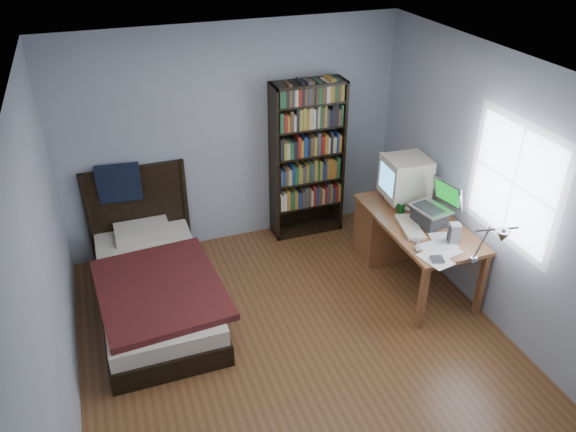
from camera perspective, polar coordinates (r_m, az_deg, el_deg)
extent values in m
plane|color=brown|center=(5.24, 1.18, -13.47)|extent=(4.20, 4.20, 0.00)
plane|color=white|center=(3.95, 1.57, 13.69)|extent=(4.20, 4.20, 0.00)
cube|color=#AAB4C8|center=(6.26, -5.58, 7.87)|extent=(3.80, 0.04, 2.50)
cube|color=#AAB4C8|center=(4.29, -23.27, -6.27)|extent=(0.04, 4.20, 2.50)
cube|color=#AAB4C8|center=(5.37, 20.68, 1.92)|extent=(0.04, 4.20, 2.50)
cube|color=white|center=(5.18, 21.97, 3.09)|extent=(0.01, 1.14, 1.14)
cube|color=white|center=(5.17, 21.92, 3.08)|extent=(0.01, 1.00, 1.00)
cube|color=brown|center=(5.82, 13.11, -0.65)|extent=(0.75, 1.48, 0.04)
cube|color=brown|center=(5.40, 13.49, -8.16)|extent=(0.06, 0.06, 0.69)
cube|color=brown|center=(5.73, 19.04, -6.56)|extent=(0.06, 0.06, 0.69)
cube|color=brown|center=(6.37, 7.05, -0.97)|extent=(0.06, 0.06, 0.69)
cube|color=brown|center=(6.65, 12.08, 0.03)|extent=(0.06, 0.06, 0.69)
cube|color=brown|center=(6.38, 10.34, -1.20)|extent=(0.69, 0.40, 0.68)
cube|color=beige|center=(6.11, 11.39, 1.57)|extent=(0.29, 0.25, 0.03)
cylinder|color=beige|center=(6.09, 11.43, 1.96)|extent=(0.11, 0.11, 0.06)
cube|color=beige|center=(6.00, 11.92, 3.99)|extent=(0.45, 0.43, 0.41)
cube|color=beige|center=(5.90, 10.12, 3.71)|extent=(0.06, 0.43, 0.43)
cube|color=#3B97D7|center=(5.89, 9.99, 3.68)|extent=(0.03, 0.32, 0.28)
cube|color=#2D2D30|center=(5.73, 14.16, -0.07)|extent=(0.30, 0.33, 0.17)
cube|color=#B3B3B8|center=(5.69, 14.28, 0.74)|extent=(0.35, 0.42, 0.02)
cube|color=#2D2D30|center=(5.67, 14.12, 0.80)|extent=(0.23, 0.32, 0.00)
cube|color=#B3B3B8|center=(5.72, 15.92, 2.24)|extent=(0.16, 0.38, 0.26)
cube|color=#0CBF26|center=(5.71, 15.83, 2.22)|extent=(0.12, 0.31, 0.21)
cube|color=#99999E|center=(5.32, 18.29, -4.19)|extent=(0.06, 0.05, 0.04)
cylinder|color=#99999E|center=(5.17, 19.06, -2.62)|extent=(0.02, 0.14, 0.39)
cylinder|color=#99999E|center=(4.85, 20.43, -1.28)|extent=(0.16, 0.32, 0.20)
cone|color=#99999E|center=(4.69, 20.96, -1.94)|extent=(0.12, 0.12, 0.10)
cube|color=beige|center=(5.66, 12.28, -1.08)|extent=(0.27, 0.49, 0.04)
cube|color=gray|center=(5.49, 16.52, -1.70)|extent=(0.12, 0.12, 0.20)
cylinder|color=#073710|center=(5.87, 11.40, 0.77)|extent=(0.07, 0.07, 0.12)
ellipsoid|color=silver|center=(5.97, 11.97, 0.74)|extent=(0.06, 0.10, 0.03)
cube|color=#B3B3B8|center=(5.46, 12.66, -2.42)|extent=(0.09, 0.12, 0.02)
cube|color=gray|center=(5.35, 13.02, -3.27)|extent=(0.07, 0.09, 0.02)
cube|color=gray|center=(5.24, 14.92, -4.31)|extent=(0.13, 0.13, 0.02)
cube|color=black|center=(6.35, -1.43, 5.15)|extent=(0.03, 0.30, 1.85)
cube|color=black|center=(6.63, 5.20, 6.12)|extent=(0.03, 0.30, 1.85)
cube|color=black|center=(6.15, 2.10, 13.36)|extent=(0.83, 0.30, 0.03)
cube|color=black|center=(6.90, 1.83, -1.10)|extent=(0.83, 0.30, 0.06)
cube|color=black|center=(6.60, 1.51, 6.14)|extent=(0.83, 0.02, 1.85)
cube|color=olive|center=(6.45, 2.02, 5.83)|extent=(0.75, 0.22, 1.65)
cube|color=black|center=(5.78, -13.22, -8.15)|extent=(1.04, 2.08, 0.22)
cube|color=beige|center=(5.66, -13.44, -6.64)|extent=(1.00, 2.02, 0.16)
cube|color=maroon|center=(5.39, -12.88, -7.23)|extent=(1.19, 1.43, 0.07)
cube|color=beige|center=(6.25, -14.59, -1.53)|extent=(0.57, 0.36, 0.12)
cube|color=black|center=(6.38, -14.97, 0.38)|extent=(1.10, 0.05, 1.10)
cylinder|color=black|center=(6.37, -19.55, -0.51)|extent=(0.06, 0.06, 1.10)
cylinder|color=black|center=(6.41, -10.37, 1.08)|extent=(0.06, 0.06, 1.10)
cube|color=black|center=(6.17, -16.79, 3.23)|extent=(0.46, 0.20, 0.43)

